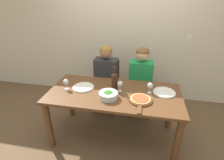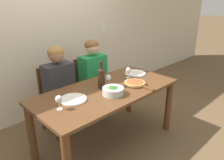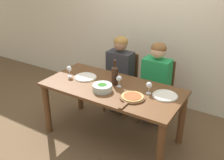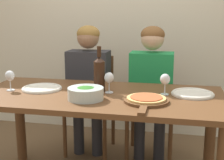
{
  "view_description": "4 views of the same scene",
  "coord_description": "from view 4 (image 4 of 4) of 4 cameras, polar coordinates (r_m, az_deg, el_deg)",
  "views": [
    {
      "loc": [
        0.36,
        -1.99,
        1.96
      ],
      "look_at": [
        -0.05,
        0.08,
        0.91
      ],
      "focal_mm": 28.0,
      "sensor_mm": 36.0,
      "label": 1
    },
    {
      "loc": [
        -1.61,
        -1.74,
        1.81
      ],
      "look_at": [
        0.14,
        0.06,
        0.83
      ],
      "focal_mm": 35.0,
      "sensor_mm": 36.0,
      "label": 2
    },
    {
      "loc": [
        1.54,
        -2.51,
        2.25
      ],
      "look_at": [
        -0.01,
        0.02,
        0.85
      ],
      "focal_mm": 42.0,
      "sensor_mm": 36.0,
      "label": 3
    },
    {
      "loc": [
        0.54,
        -2.08,
        1.33
      ],
      "look_at": [
        0.09,
        0.03,
        0.86
      ],
      "focal_mm": 50.0,
      "sensor_mm": 36.0,
      "label": 4
    }
  ],
  "objects": [
    {
      "name": "chair_right",
      "position": [
        2.96,
        7.24,
        -4.3
      ],
      "size": [
        0.42,
        0.42,
        0.92
      ],
      "color": "brown",
      "rests_on": "ground"
    },
    {
      "name": "dinner_plate_right",
      "position": [
        2.27,
        14.52,
        -2.41
      ],
      "size": [
        0.3,
        0.3,
        0.02
      ],
      "color": "silver",
      "rests_on": "dining_table"
    },
    {
      "name": "person_man",
      "position": [
        2.79,
        7.18,
        -0.22
      ],
      "size": [
        0.47,
        0.51,
        1.22
      ],
      "color": "#28282D",
      "rests_on": "ground"
    },
    {
      "name": "wine_glass_centre",
      "position": [
        2.23,
        -0.53,
        0.25
      ],
      "size": [
        0.07,
        0.07,
        0.15
      ],
      "color": "silver",
      "rests_on": "dining_table"
    },
    {
      "name": "pizza_on_board",
      "position": [
        2.03,
        6.25,
        -3.65
      ],
      "size": [
        0.3,
        0.44,
        0.04
      ],
      "color": "brown",
      "rests_on": "dining_table"
    },
    {
      "name": "person_woman",
      "position": [
        2.9,
        -4.37,
        0.29
      ],
      "size": [
        0.47,
        0.51,
        1.22
      ],
      "color": "#28282D",
      "rests_on": "ground"
    },
    {
      "name": "wine_glass_right",
      "position": [
        2.21,
        9.67,
        -0.05
      ],
      "size": [
        0.07,
        0.07,
        0.15
      ],
      "color": "silver",
      "rests_on": "dining_table"
    },
    {
      "name": "dinner_plate_left",
      "position": [
        2.41,
        -12.69,
        -1.47
      ],
      "size": [
        0.3,
        0.3,
        0.02
      ],
      "color": "silver",
      "rests_on": "dining_table"
    },
    {
      "name": "wine_glass_left",
      "position": [
        2.42,
        -18.18,
        0.57
      ],
      "size": [
        0.07,
        0.07,
        0.15
      ],
      "color": "silver",
      "rests_on": "dining_table"
    },
    {
      "name": "back_wall",
      "position": [
        3.43,
        2.9,
        12.57
      ],
      "size": [
        10.0,
        0.06,
        2.7
      ],
      "color": "beige",
      "rests_on": "ground"
    },
    {
      "name": "dining_table",
      "position": [
        2.26,
        -2.48,
        -5.67
      ],
      "size": [
        1.77,
        0.84,
        0.76
      ],
      "color": "brown",
      "rests_on": "ground"
    },
    {
      "name": "chair_left",
      "position": [
        3.06,
        -3.72,
        -3.68
      ],
      "size": [
        0.42,
        0.42,
        0.92
      ],
      "color": "brown",
      "rests_on": "ground"
    },
    {
      "name": "wine_bottle",
      "position": [
        2.28,
        -2.34,
        1.23
      ],
      "size": [
        0.08,
        0.08,
        0.33
      ],
      "color": "black",
      "rests_on": "dining_table"
    },
    {
      "name": "broccoli_bowl",
      "position": [
        2.09,
        -4.83,
        -2.42
      ],
      "size": [
        0.24,
        0.24,
        0.09
      ],
      "color": "silver",
      "rests_on": "dining_table"
    }
  ]
}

